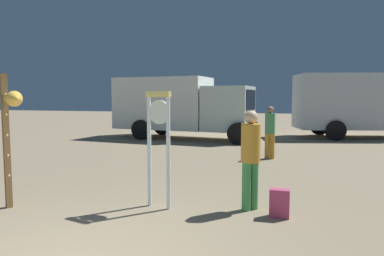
{
  "coord_description": "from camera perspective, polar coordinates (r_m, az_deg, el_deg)",
  "views": [
    {
      "loc": [
        2.39,
        -3.19,
        1.95
      ],
      "look_at": [
        0.07,
        5.04,
        1.2
      ],
      "focal_mm": 33.05,
      "sensor_mm": 36.0,
      "label": 1
    }
  ],
  "objects": [
    {
      "name": "backpack",
      "position": [
        6.04,
        13.93,
        -11.73
      ],
      "size": [
        0.32,
        0.22,
        0.46
      ],
      "color": "#BA3F66",
      "rests_on": "ground_plane"
    },
    {
      "name": "person_distant",
      "position": [
        11.39,
        12.47,
        -0.25
      ],
      "size": [
        0.32,
        0.32,
        1.66
      ],
      "color": "gold",
      "rests_on": "ground_plane"
    },
    {
      "name": "person_near_clock",
      "position": [
        6.16,
        9.43,
        -4.27
      ],
      "size": [
        0.33,
        0.33,
        1.72
      ],
      "color": "#419E50",
      "rests_on": "ground_plane"
    },
    {
      "name": "arrow_sign",
      "position": [
        6.64,
        -27.34,
        0.66
      ],
      "size": [
        0.88,
        0.67,
        2.35
      ],
      "color": "olive",
      "rests_on": "ground_plane"
    },
    {
      "name": "box_truck_near",
      "position": [
        18.77,
        25.68,
        3.59
      ],
      "size": [
        7.05,
        3.91,
        3.04
      ],
      "color": "silver",
      "rests_on": "ground_plane"
    },
    {
      "name": "box_truck_far",
      "position": [
        16.67,
        -1.98,
        3.7
      ],
      "size": [
        6.87,
        3.03,
        2.86
      ],
      "color": "white",
      "rests_on": "ground_plane"
    },
    {
      "name": "standing_clock",
      "position": [
        6.19,
        -5.38,
        -1.26
      ],
      "size": [
        0.49,
        0.2,
        2.05
      ],
      "color": "white",
      "rests_on": "ground_plane"
    }
  ]
}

